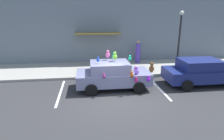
# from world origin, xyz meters

# --- Properties ---
(ground_plane) EXTENTS (60.00, 60.00, 0.00)m
(ground_plane) POSITION_xyz_m (0.00, 0.00, 0.00)
(ground_plane) COLOR #2D2D30
(sidewalk) EXTENTS (24.00, 4.00, 0.15)m
(sidewalk) POSITION_xyz_m (0.00, 5.00, 0.07)
(sidewalk) COLOR gray
(sidewalk) RESTS_ON ground
(storefront_building) EXTENTS (24.00, 1.25, 6.40)m
(storefront_building) POSITION_xyz_m (-0.00, 7.14, 3.19)
(storefront_building) COLOR slate
(storefront_building) RESTS_ON ground
(parking_stripe_front) EXTENTS (0.12, 3.60, 0.01)m
(parking_stripe_front) POSITION_xyz_m (2.71, 1.00, 0.00)
(parking_stripe_front) COLOR silver
(parking_stripe_front) RESTS_ON ground
(parking_stripe_rear) EXTENTS (0.12, 3.60, 0.01)m
(parking_stripe_rear) POSITION_xyz_m (-2.87, 1.00, 0.00)
(parking_stripe_rear) COLOR silver
(parking_stripe_rear) RESTS_ON ground
(plush_covered_car) EXTENTS (4.11, 2.11, 2.13)m
(plush_covered_car) POSITION_xyz_m (0.04, 1.28, 0.81)
(plush_covered_car) COLOR slate
(plush_covered_car) RESTS_ON ground
(parked_sedan_behind) EXTENTS (4.43, 2.05, 1.54)m
(parked_sedan_behind) POSITION_xyz_m (5.38, 1.24, 0.79)
(parked_sedan_behind) COLOR navy
(parked_sedan_behind) RESTS_ON ground
(teddy_bear_on_sidewalk) EXTENTS (0.37, 0.31, 0.71)m
(teddy_bear_on_sidewalk) POSITION_xyz_m (3.09, 3.54, 0.48)
(teddy_bear_on_sidewalk) COLOR brown
(teddy_bear_on_sidewalk) RESTS_ON sidewalk
(street_lamp_post) EXTENTS (0.28, 0.28, 4.14)m
(street_lamp_post) POSITION_xyz_m (4.90, 3.50, 2.66)
(street_lamp_post) COLOR black
(street_lamp_post) RESTS_ON sidewalk
(pedestrian_near_shopfront) EXTENTS (0.39, 0.39, 1.82)m
(pedestrian_near_shopfront) POSITION_xyz_m (2.77, 6.22, 0.99)
(pedestrian_near_shopfront) COLOR #5038A6
(pedestrian_near_shopfront) RESTS_ON sidewalk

